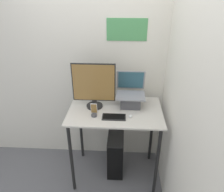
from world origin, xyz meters
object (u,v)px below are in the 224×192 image
Objects in this scene: mouse at (131,116)px; computer_tower at (116,154)px; laptop at (130,98)px; monitor at (94,87)px; cell_phone at (94,112)px; keyboard at (114,117)px.

mouse is 0.76m from computer_tower.
monitor is at bearing -173.69° from laptop.
cell_phone is (0.02, -0.20, -0.21)m from monitor.
monitor is 2.08× the size of keyboard.
monitor is 3.36× the size of cell_phone.
mouse reaches higher than computer_tower.
laptop reaches higher than cell_phone.
cell_phone is at bearing -142.38° from computer_tower.
keyboard is 0.22m from cell_phone.
keyboard is (0.24, -0.22, -0.25)m from monitor.
monitor reaches higher than cell_phone.
cell_phone is (-0.39, -0.25, -0.06)m from laptop.
mouse is (0.41, -0.21, -0.24)m from monitor.
laptop is 0.44m from monitor.
laptop is 1.55× the size of keyboard.
mouse is at bearing -0.64° from cell_phone.
keyboard is at bearing -5.35° from cell_phone.
laptop is 0.74× the size of monitor.
monitor is 0.29m from cell_phone.
laptop is 2.50× the size of cell_phone.
cell_phone is (-0.22, 0.02, 0.04)m from keyboard.
laptop reaches higher than keyboard.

